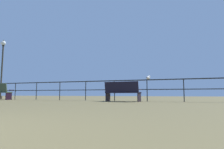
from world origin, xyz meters
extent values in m
cube|color=#222426|center=(0.00, 9.16, 1.04)|extent=(21.97, 0.05, 0.05)
cube|color=#222426|center=(0.00, 9.16, 0.57)|extent=(21.97, 0.04, 0.04)
cylinder|color=#222426|center=(-7.60, 9.16, 0.52)|extent=(0.04, 0.04, 1.04)
cylinder|color=#222426|center=(-5.91, 9.16, 0.52)|extent=(0.04, 0.04, 1.04)
cylinder|color=#222426|center=(-4.22, 9.16, 0.52)|extent=(0.04, 0.04, 1.04)
cylinder|color=#222426|center=(-2.53, 9.16, 0.52)|extent=(0.04, 0.04, 1.04)
cylinder|color=#222426|center=(-0.84, 9.16, 0.52)|extent=(0.04, 0.04, 1.04)
cylinder|color=#222426|center=(0.84, 9.16, 0.52)|extent=(0.04, 0.04, 1.04)
cylinder|color=#222426|center=(2.53, 9.16, 0.52)|extent=(0.04, 0.04, 1.04)
cube|color=#364833|center=(-8.09, 8.50, 0.45)|extent=(1.56, 0.53, 0.05)
cube|color=black|center=(-7.35, 8.46, 0.23)|extent=(0.06, 0.40, 0.45)
cube|color=black|center=(-7.35, 8.64, 0.59)|extent=(0.05, 0.31, 0.04)
cube|color=black|center=(-0.19, 8.50, 0.42)|extent=(1.71, 0.65, 0.05)
cube|color=black|center=(-0.21, 8.27, 0.68)|extent=(1.68, 0.27, 0.51)
cube|color=black|center=(0.60, 8.44, 0.21)|extent=(0.08, 0.46, 0.42)
cube|color=black|center=(0.62, 8.64, 0.56)|extent=(0.06, 0.36, 0.04)
cube|color=black|center=(-0.98, 8.57, 0.21)|extent=(0.08, 0.46, 0.42)
cube|color=black|center=(-0.97, 8.77, 0.56)|extent=(0.06, 0.36, 0.04)
cylinder|color=#2E2C22|center=(-9.25, 9.47, 0.11)|extent=(0.24, 0.24, 0.22)
cylinder|color=#2E2C22|center=(-9.25, 9.47, 1.96)|extent=(0.10, 0.10, 3.49)
cylinder|color=#2E2C22|center=(-9.25, 9.47, 3.74)|extent=(0.16, 0.16, 0.06)
sphere|color=silver|center=(-9.25, 9.47, 3.92)|extent=(0.31, 0.31, 0.31)
cone|color=#2E2C22|center=(-9.25, 9.47, 4.13)|extent=(0.12, 0.12, 0.10)
ellipsoid|color=silver|center=(0.91, 9.16, 1.14)|extent=(0.22, 0.30, 0.15)
ellipsoid|color=gray|center=(0.91, 9.16, 1.17)|extent=(0.17, 0.27, 0.05)
sphere|color=silver|center=(0.93, 9.28, 1.21)|extent=(0.12, 0.12, 0.12)
cone|color=yellow|center=(0.95, 9.36, 1.21)|extent=(0.06, 0.06, 0.05)
cube|color=gray|center=(0.87, 9.02, 1.15)|extent=(0.09, 0.11, 0.02)
camera|label=1|loc=(2.43, -0.21, 0.36)|focal=30.49mm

